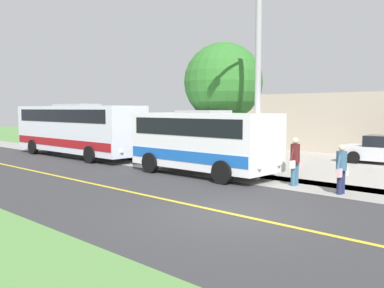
{
  "coord_description": "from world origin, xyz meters",
  "views": [
    {
      "loc": [
        8.78,
        6.97,
        2.82
      ],
      "look_at": [
        -3.5,
        -4.63,
        1.4
      ],
      "focal_mm": 39.32,
      "sensor_mm": 36.0,
      "label": 1
    }
  ],
  "objects_px": {
    "pedestrian_with_bags": "(341,168)",
    "pedestrian_waiting": "(295,160)",
    "tree_curbside": "(223,82)",
    "transit_bus_rear": "(77,128)",
    "street_light_pole": "(256,71)",
    "shuttle_bus_front": "(203,139)"
  },
  "relations": [
    {
      "from": "transit_bus_rear",
      "to": "tree_curbside",
      "type": "bearing_deg",
      "value": 108.67
    },
    {
      "from": "transit_bus_rear",
      "to": "pedestrian_with_bags",
      "type": "distance_m",
      "value": 16.01
    },
    {
      "from": "pedestrian_with_bags",
      "to": "tree_curbside",
      "type": "height_order",
      "value": "tree_curbside"
    },
    {
      "from": "pedestrian_with_bags",
      "to": "tree_curbside",
      "type": "relative_size",
      "value": 0.27
    },
    {
      "from": "pedestrian_with_bags",
      "to": "street_light_pole",
      "type": "relative_size",
      "value": 0.21
    },
    {
      "from": "shuttle_bus_front",
      "to": "pedestrian_with_bags",
      "type": "bearing_deg",
      "value": 90.91
    },
    {
      "from": "tree_curbside",
      "to": "transit_bus_rear",
      "type": "bearing_deg",
      "value": -71.33
    },
    {
      "from": "transit_bus_rear",
      "to": "tree_curbside",
      "type": "xyz_separation_m",
      "value": [
        -2.93,
        8.67,
        2.41
      ]
    },
    {
      "from": "shuttle_bus_front",
      "to": "tree_curbside",
      "type": "bearing_deg",
      "value": -156.31
    },
    {
      "from": "pedestrian_waiting",
      "to": "street_light_pole",
      "type": "height_order",
      "value": "street_light_pole"
    },
    {
      "from": "shuttle_bus_front",
      "to": "street_light_pole",
      "type": "relative_size",
      "value": 0.87
    },
    {
      "from": "pedestrian_waiting",
      "to": "tree_curbside",
      "type": "bearing_deg",
      "value": -114.56
    },
    {
      "from": "pedestrian_waiting",
      "to": "street_light_pole",
      "type": "distance_m",
      "value": 3.75
    },
    {
      "from": "shuttle_bus_front",
      "to": "transit_bus_rear",
      "type": "xyz_separation_m",
      "value": [
        0.03,
        -9.94,
        0.18
      ]
    },
    {
      "from": "transit_bus_rear",
      "to": "pedestrian_waiting",
      "type": "distance_m",
      "value": 14.12
    },
    {
      "from": "transit_bus_rear",
      "to": "pedestrian_with_bags",
      "type": "bearing_deg",
      "value": 90.46
    },
    {
      "from": "shuttle_bus_front",
      "to": "transit_bus_rear",
      "type": "bearing_deg",
      "value": -89.81
    },
    {
      "from": "pedestrian_with_bags",
      "to": "pedestrian_waiting",
      "type": "bearing_deg",
      "value": -99.64
    },
    {
      "from": "pedestrian_waiting",
      "to": "street_light_pole",
      "type": "relative_size",
      "value": 0.23
    },
    {
      "from": "shuttle_bus_front",
      "to": "transit_bus_rear",
      "type": "relative_size",
      "value": 0.65
    },
    {
      "from": "transit_bus_rear",
      "to": "street_light_pole",
      "type": "relative_size",
      "value": 1.33
    },
    {
      "from": "street_light_pole",
      "to": "shuttle_bus_front",
      "type": "bearing_deg",
      "value": -81.32
    }
  ]
}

